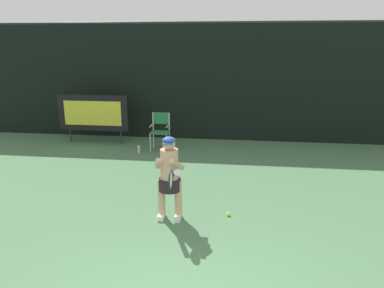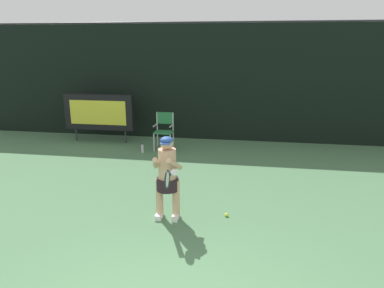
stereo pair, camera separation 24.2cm
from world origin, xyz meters
name	(u,v)px [view 1 (the left image)]	position (x,y,z in m)	size (l,w,h in m)	color
backdrop_screen	(222,83)	(0.00, 8.50, 1.81)	(18.00, 0.12, 3.66)	black
scoreboard	(94,113)	(-3.87, 7.58, 0.95)	(2.20, 0.21, 1.50)	black
umpire_chair	(160,129)	(-1.68, 7.06, 0.62)	(0.52, 0.44, 1.08)	#B7B7BC
water_bottle	(139,149)	(-2.22, 6.63, 0.12)	(0.07, 0.07, 0.27)	silver
tennis_player	(169,175)	(-0.59, 2.82, 0.82)	(0.53, 0.61, 1.50)	white
tennis_racket	(171,179)	(-0.47, 2.31, 0.94)	(0.03, 0.60, 0.31)	black
tennis_ball_loose	(228,214)	(0.44, 3.03, 0.03)	(0.07, 0.07, 0.07)	#CCDB3D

